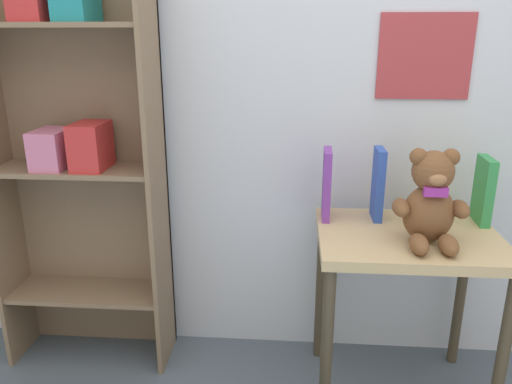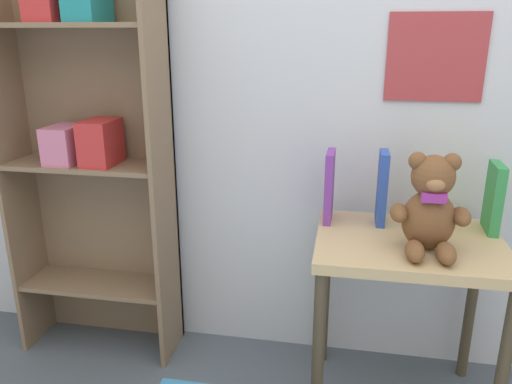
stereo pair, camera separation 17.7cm
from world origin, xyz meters
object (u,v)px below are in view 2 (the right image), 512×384
(book_standing_yellow, at_px, (436,201))
(book_standing_green, at_px, (494,198))
(book_standing_purple, at_px, (329,186))
(teddy_bear, at_px, (430,207))
(book_standing_blue, at_px, (382,188))
(bookshelf_side, at_px, (89,137))
(display_table, at_px, (407,269))

(book_standing_yellow, relative_size, book_standing_green, 0.80)
(book_standing_purple, xyz_separation_m, book_standing_green, (0.56, -0.00, -0.01))
(teddy_bear, xyz_separation_m, book_standing_blue, (-0.13, 0.22, -0.01))
(book_standing_green, bearing_deg, book_standing_blue, -178.82)
(book_standing_blue, distance_m, book_standing_green, 0.37)
(book_standing_green, bearing_deg, book_standing_yellow, -179.24)
(book_standing_purple, distance_m, book_standing_yellow, 0.38)
(book_standing_green, bearing_deg, bookshelf_side, -179.72)
(teddy_bear, relative_size, book_standing_green, 1.31)
(book_standing_blue, relative_size, book_standing_yellow, 1.37)
(book_standing_purple, relative_size, book_standing_green, 1.07)
(book_standing_blue, xyz_separation_m, book_standing_green, (0.37, -0.01, -0.01))
(display_table, distance_m, book_standing_yellow, 0.26)
(teddy_bear, distance_m, book_standing_purple, 0.38)
(book_standing_yellow, bearing_deg, book_standing_green, -2.55)
(book_standing_purple, xyz_separation_m, book_standing_yellow, (0.37, 0.00, -0.03))
(book_standing_green, bearing_deg, display_table, -151.90)
(bookshelf_side, xyz_separation_m, book_standing_blue, (1.14, -0.05, -0.13))
(display_table, bearing_deg, bookshelf_side, 171.27)
(teddy_bear, height_order, book_standing_yellow, teddy_bear)
(book_standing_yellow, bearing_deg, bookshelf_side, 176.90)
(bookshelf_side, relative_size, book_standing_blue, 6.18)
(bookshelf_side, xyz_separation_m, book_standing_purple, (0.95, -0.05, -0.14))
(display_table, height_order, book_standing_purple, book_standing_purple)
(book_standing_purple, height_order, book_standing_blue, book_standing_blue)
(display_table, distance_m, book_standing_green, 0.38)
(book_standing_blue, bearing_deg, bookshelf_side, 177.26)
(book_standing_yellow, bearing_deg, book_standing_purple, 179.23)
(bookshelf_side, bearing_deg, book_standing_blue, -2.35)
(teddy_bear, relative_size, book_standing_purple, 1.22)
(teddy_bear, bearing_deg, book_standing_blue, 121.74)
(display_table, xyz_separation_m, book_standing_green, (0.28, 0.14, 0.23))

